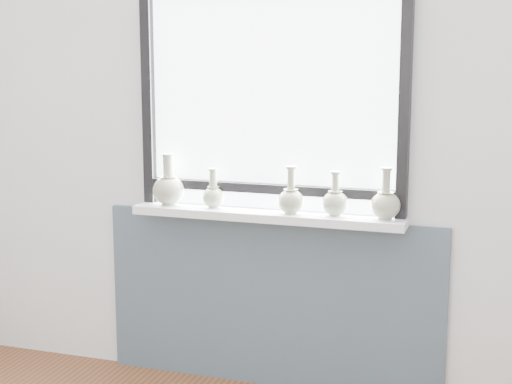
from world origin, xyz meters
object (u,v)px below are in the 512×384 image
(windowsill, at_px, (267,215))
(vase_a, at_px, (169,188))
(vase_d, at_px, (335,201))
(vase_b, at_px, (213,195))
(vase_e, at_px, (385,203))
(vase_c, at_px, (291,199))

(windowsill, distance_m, vase_a, 0.52)
(vase_a, height_order, vase_d, vase_a)
(vase_b, distance_m, vase_e, 0.83)
(vase_a, bearing_deg, vase_b, 0.49)
(vase_a, distance_m, vase_b, 0.24)
(vase_a, height_order, vase_e, vase_a)
(vase_b, relative_size, vase_c, 0.86)
(vase_d, relative_size, vase_e, 0.88)
(vase_c, distance_m, vase_d, 0.21)
(vase_a, xyz_separation_m, vase_e, (1.07, -0.00, -0.01))
(windowsill, relative_size, vase_b, 6.88)
(vase_c, bearing_deg, vase_d, 6.27)
(vase_a, relative_size, vase_e, 1.08)
(vase_c, relative_size, vase_d, 1.09)
(vase_c, xyz_separation_m, vase_e, (0.44, 0.02, 0.00))
(windowsill, xyz_separation_m, vase_a, (-0.51, 0.00, 0.10))
(vase_c, height_order, vase_e, vase_e)
(windowsill, xyz_separation_m, vase_e, (0.56, 0.00, 0.09))
(vase_b, xyz_separation_m, vase_d, (0.60, 0.00, 0.00))
(vase_b, relative_size, vase_e, 0.82)
(vase_a, distance_m, vase_c, 0.63)
(vase_a, relative_size, vase_b, 1.32)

